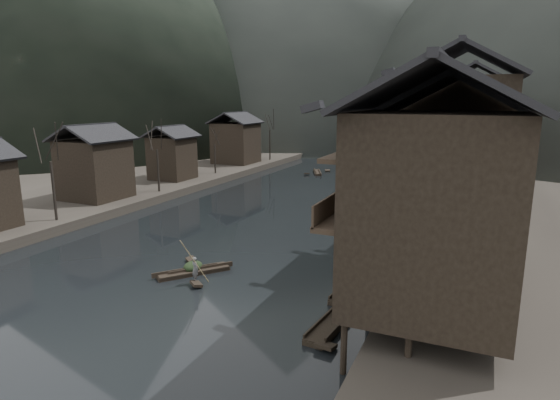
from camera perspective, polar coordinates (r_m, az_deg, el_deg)
The scene contains 12 objects.
water at distance 36.57m, azimuth -9.41°, elevation -7.02°, with size 300.00×300.00×0.00m, color black.
left_bank at distance 88.25m, azimuth -14.26°, elevation 4.57°, with size 40.00×200.00×1.20m, color #2D2823.
stilt_houses at distance 48.22m, azimuth 21.80°, elevation 7.83°, with size 9.00×67.60×16.04m.
left_houses at distance 63.25m, azimuth -15.21°, elevation 6.17°, with size 8.10×53.20×8.73m.
bare_trees at distance 59.30m, azimuth -13.93°, elevation 6.80°, with size 3.89×62.64×7.78m.
moored_sampans at distance 56.92m, azimuth 16.45°, elevation -0.13°, with size 2.89×72.14×0.47m.
midriver_boats at distance 78.25m, azimuth 7.85°, elevation 3.58°, with size 10.90×22.28×0.45m.
stone_bridge at distance 102.73m, azimuth 13.25°, elevation 8.21°, with size 40.00×6.00×9.00m.
hero_sampan at distance 33.57m, azimuth -10.51°, elevation -8.49°, with size 4.15×4.87×0.44m.
cargo_heap at distance 33.60m, azimuth -10.59°, elevation -7.39°, with size 1.21×1.58×0.73m, color black.
boatman at distance 31.39m, azimuth -10.32°, elevation -7.88°, with size 0.61×0.40×1.69m, color #545456.
bamboo_pole at distance 30.43m, azimuth -10.22°, elevation -2.96°, with size 0.06×0.06×4.56m, color #8C7A51.
Camera 1 is at (19.24, -28.67, 12.07)m, focal length 30.00 mm.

